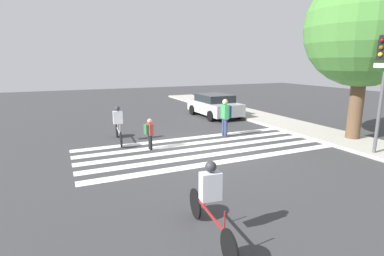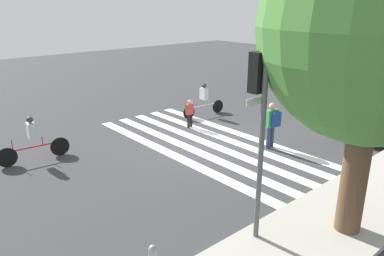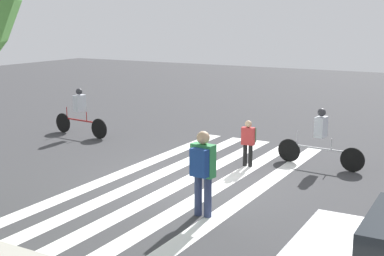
{
  "view_description": "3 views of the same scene",
  "coord_description": "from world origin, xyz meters",
  "px_view_note": "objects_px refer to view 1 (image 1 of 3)",
  "views": [
    {
      "loc": [
        10.51,
        -5.24,
        3.45
      ],
      "look_at": [
        0.17,
        -0.58,
        0.95
      ],
      "focal_mm": 28.0,
      "sensor_mm": 36.0,
      "label": 1
    },
    {
      "loc": [
        9.51,
        10.05,
        5.3
      ],
      "look_at": [
        0.86,
        0.04,
        0.84
      ],
      "focal_mm": 35.0,
      "sensor_mm": 36.0,
      "label": 2
    },
    {
      "loc": [
        -6.41,
        10.9,
        3.96
      ],
      "look_at": [
        -0.13,
        -0.08,
        1.34
      ],
      "focal_mm": 50.0,
      "sensor_mm": 36.0,
      "label": 3
    }
  ],
  "objects_px": {
    "cyclist_near_curb": "(118,123)",
    "cyclist_mid_street": "(210,198)",
    "car_parked_far_curb": "(214,105)",
    "pedestrian_child_with_backpack": "(149,132)",
    "street_tree": "(365,28)",
    "traffic_light": "(383,70)",
    "pedestrian_adult_yellow_jacket": "(226,115)"
  },
  "relations": [
    {
      "from": "cyclist_near_curb",
      "to": "cyclist_mid_street",
      "type": "relative_size",
      "value": 1.0
    },
    {
      "from": "car_parked_far_curb",
      "to": "pedestrian_child_with_backpack",
      "type": "bearing_deg",
      "value": -48.02
    },
    {
      "from": "cyclist_near_curb",
      "to": "cyclist_mid_street",
      "type": "xyz_separation_m",
      "value": [
        8.23,
        0.22,
        0.0
      ]
    },
    {
      "from": "pedestrian_child_with_backpack",
      "to": "street_tree",
      "type": "bearing_deg",
      "value": 67.12
    },
    {
      "from": "street_tree",
      "to": "cyclist_near_curb",
      "type": "bearing_deg",
      "value": -113.24
    },
    {
      "from": "traffic_light",
      "to": "street_tree",
      "type": "relative_size",
      "value": 0.63
    },
    {
      "from": "car_parked_far_curb",
      "to": "pedestrian_adult_yellow_jacket",
      "type": "bearing_deg",
      "value": -23.43
    },
    {
      "from": "cyclist_near_curb",
      "to": "car_parked_far_curb",
      "type": "bearing_deg",
      "value": 123.76
    },
    {
      "from": "cyclist_mid_street",
      "to": "car_parked_far_curb",
      "type": "bearing_deg",
      "value": 156.86
    },
    {
      "from": "cyclist_near_curb",
      "to": "cyclist_mid_street",
      "type": "distance_m",
      "value": 8.24
    },
    {
      "from": "street_tree",
      "to": "car_parked_far_curb",
      "type": "bearing_deg",
      "value": -160.85
    },
    {
      "from": "street_tree",
      "to": "cyclist_near_curb",
      "type": "relative_size",
      "value": 2.99
    },
    {
      "from": "street_tree",
      "to": "cyclist_near_curb",
      "type": "distance_m",
      "value": 11.12
    },
    {
      "from": "pedestrian_child_with_backpack",
      "to": "cyclist_near_curb",
      "type": "distance_m",
      "value": 1.93
    },
    {
      "from": "pedestrian_adult_yellow_jacket",
      "to": "cyclist_mid_street",
      "type": "xyz_separation_m",
      "value": [
        7.27,
        -4.62,
        -0.17
      ]
    },
    {
      "from": "cyclist_near_curb",
      "to": "car_parked_far_curb",
      "type": "xyz_separation_m",
      "value": [
        -3.78,
        6.81,
        -0.12
      ]
    },
    {
      "from": "traffic_light",
      "to": "cyclist_near_curb",
      "type": "relative_size",
      "value": 1.87
    },
    {
      "from": "traffic_light",
      "to": "pedestrian_adult_yellow_jacket",
      "type": "height_order",
      "value": "traffic_light"
    },
    {
      "from": "cyclist_near_curb",
      "to": "car_parked_far_curb",
      "type": "relative_size",
      "value": 0.59
    },
    {
      "from": "street_tree",
      "to": "cyclist_near_curb",
      "type": "xyz_separation_m",
      "value": [
        -4.1,
        -9.55,
        -3.94
      ]
    },
    {
      "from": "car_parked_far_curb",
      "to": "street_tree",
      "type": "bearing_deg",
      "value": 18.33
    },
    {
      "from": "pedestrian_adult_yellow_jacket",
      "to": "cyclist_near_curb",
      "type": "distance_m",
      "value": 4.94
    },
    {
      "from": "pedestrian_adult_yellow_jacket",
      "to": "pedestrian_child_with_backpack",
      "type": "bearing_deg",
      "value": 107.23
    },
    {
      "from": "cyclist_near_curb",
      "to": "cyclist_mid_street",
      "type": "bearing_deg",
      "value": 6.3
    },
    {
      "from": "cyclist_mid_street",
      "to": "car_parked_far_curb",
      "type": "relative_size",
      "value": 0.59
    },
    {
      "from": "traffic_light",
      "to": "pedestrian_child_with_backpack",
      "type": "relative_size",
      "value": 3.6
    },
    {
      "from": "pedestrian_child_with_backpack",
      "to": "cyclist_mid_street",
      "type": "distance_m",
      "value": 6.58
    },
    {
      "from": "pedestrian_child_with_backpack",
      "to": "cyclist_mid_street",
      "type": "relative_size",
      "value": 0.52
    },
    {
      "from": "pedestrian_child_with_backpack",
      "to": "pedestrian_adult_yellow_jacket",
      "type": "bearing_deg",
      "value": 93.18
    },
    {
      "from": "pedestrian_adult_yellow_jacket",
      "to": "cyclist_near_curb",
      "type": "relative_size",
      "value": 0.73
    },
    {
      "from": "cyclist_mid_street",
      "to": "street_tree",
      "type": "bearing_deg",
      "value": 119.51
    },
    {
      "from": "cyclist_mid_street",
      "to": "traffic_light",
      "type": "bearing_deg",
      "value": 111.36
    }
  ]
}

